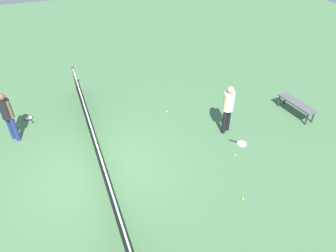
{
  "coord_description": "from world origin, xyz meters",
  "views": [
    {
      "loc": [
        -6.67,
        0.53,
        6.29
      ],
      "look_at": [
        0.19,
        -2.13,
        0.9
      ],
      "focal_mm": 33.06,
      "sensor_mm": 36.0,
      "label": 1
    }
  ],
  "objects_px": {
    "player_near_side": "(228,106)",
    "tennis_ball_midcourt": "(167,112)",
    "player_far_side": "(7,113)",
    "courtside_bench": "(297,104)",
    "tennis_racket_far_player": "(29,118)",
    "tennis_racket_near_player": "(241,143)",
    "tennis_ball_near_player": "(243,198)",
    "tennis_ball_by_net": "(235,155)"
  },
  "relations": [
    {
      "from": "player_near_side",
      "to": "tennis_ball_near_player",
      "type": "height_order",
      "value": "player_near_side"
    },
    {
      "from": "player_near_side",
      "to": "tennis_ball_midcourt",
      "type": "distance_m",
      "value": 2.45
    },
    {
      "from": "player_far_side",
      "to": "tennis_ball_near_player",
      "type": "relative_size",
      "value": 25.76
    },
    {
      "from": "tennis_ball_by_net",
      "to": "tennis_ball_midcourt",
      "type": "relative_size",
      "value": 1.0
    },
    {
      "from": "tennis_ball_near_player",
      "to": "tennis_ball_midcourt",
      "type": "distance_m",
      "value": 4.52
    },
    {
      "from": "tennis_racket_near_player",
      "to": "courtside_bench",
      "type": "distance_m",
      "value": 2.87
    },
    {
      "from": "player_near_side",
      "to": "tennis_racket_far_player",
      "type": "distance_m",
      "value": 6.99
    },
    {
      "from": "tennis_racket_far_player",
      "to": "tennis_ball_midcourt",
      "type": "xyz_separation_m",
      "value": [
        -1.43,
        -4.74,
        0.02
      ]
    },
    {
      "from": "player_far_side",
      "to": "tennis_racket_far_player",
      "type": "bearing_deg",
      "value": -20.02
    },
    {
      "from": "player_far_side",
      "to": "tennis_racket_far_player",
      "type": "distance_m",
      "value": 1.54
    },
    {
      "from": "courtside_bench",
      "to": "player_far_side",
      "type": "bearing_deg",
      "value": 77.58
    },
    {
      "from": "player_near_side",
      "to": "tennis_racket_far_player",
      "type": "xyz_separation_m",
      "value": [
        3.18,
        6.15,
        -1.0
      ]
    },
    {
      "from": "tennis_ball_near_player",
      "to": "player_near_side",
      "type": "bearing_deg",
      "value": -20.68
    },
    {
      "from": "tennis_ball_near_player",
      "to": "tennis_ball_by_net",
      "type": "relative_size",
      "value": 1.0
    },
    {
      "from": "player_near_side",
      "to": "courtside_bench",
      "type": "distance_m",
      "value": 2.93
    },
    {
      "from": "player_near_side",
      "to": "tennis_racket_far_player",
      "type": "bearing_deg",
      "value": 62.65
    },
    {
      "from": "tennis_ball_midcourt",
      "to": "player_far_side",
      "type": "bearing_deg",
      "value": 86.34
    },
    {
      "from": "player_far_side",
      "to": "tennis_racket_near_player",
      "type": "bearing_deg",
      "value": -113.18
    },
    {
      "from": "courtside_bench",
      "to": "tennis_racket_near_player",
      "type": "bearing_deg",
      "value": 106.17
    },
    {
      "from": "tennis_ball_midcourt",
      "to": "tennis_racket_near_player",
      "type": "bearing_deg",
      "value": -148.52
    },
    {
      "from": "player_far_side",
      "to": "courtside_bench",
      "type": "height_order",
      "value": "player_far_side"
    },
    {
      "from": "tennis_racket_near_player",
      "to": "tennis_racket_far_player",
      "type": "height_order",
      "value": "same"
    },
    {
      "from": "tennis_ball_by_net",
      "to": "courtside_bench",
      "type": "distance_m",
      "value": 3.45
    },
    {
      "from": "player_near_side",
      "to": "tennis_racket_near_player",
      "type": "height_order",
      "value": "player_near_side"
    },
    {
      "from": "tennis_racket_near_player",
      "to": "player_near_side",
      "type": "bearing_deg",
      "value": 10.26
    },
    {
      "from": "tennis_ball_by_net",
      "to": "tennis_racket_near_player",
      "type": "bearing_deg",
      "value": -48.43
    },
    {
      "from": "player_near_side",
      "to": "tennis_racket_near_player",
      "type": "xyz_separation_m",
      "value": [
        -0.79,
        -0.14,
        -1.0
      ]
    },
    {
      "from": "player_near_side",
      "to": "tennis_ball_midcourt",
      "type": "bearing_deg",
      "value": 38.86
    },
    {
      "from": "courtside_bench",
      "to": "tennis_ball_by_net",
      "type": "bearing_deg",
      "value": 110.79
    },
    {
      "from": "player_near_side",
      "to": "tennis_ball_by_net",
      "type": "bearing_deg",
      "value": 164.36
    },
    {
      "from": "tennis_ball_near_player",
      "to": "courtside_bench",
      "type": "height_order",
      "value": "courtside_bench"
    },
    {
      "from": "player_far_side",
      "to": "courtside_bench",
      "type": "relative_size",
      "value": 1.11
    },
    {
      "from": "player_far_side",
      "to": "courtside_bench",
      "type": "bearing_deg",
      "value": -102.42
    },
    {
      "from": "player_far_side",
      "to": "player_near_side",
      "type": "bearing_deg",
      "value": -107.62
    },
    {
      "from": "player_far_side",
      "to": "tennis_racket_near_player",
      "type": "height_order",
      "value": "player_far_side"
    },
    {
      "from": "tennis_racket_far_player",
      "to": "tennis_ball_midcourt",
      "type": "height_order",
      "value": "tennis_ball_midcourt"
    },
    {
      "from": "player_far_side",
      "to": "tennis_ball_near_player",
      "type": "height_order",
      "value": "player_far_side"
    },
    {
      "from": "tennis_racket_far_player",
      "to": "courtside_bench",
      "type": "height_order",
      "value": "courtside_bench"
    },
    {
      "from": "tennis_racket_near_player",
      "to": "tennis_ball_near_player",
      "type": "distance_m",
      "value": 2.3
    },
    {
      "from": "tennis_racket_near_player",
      "to": "tennis_ball_midcourt",
      "type": "relative_size",
      "value": 8.41
    },
    {
      "from": "tennis_racket_near_player",
      "to": "courtside_bench",
      "type": "bearing_deg",
      "value": -73.83
    },
    {
      "from": "tennis_racket_near_player",
      "to": "tennis_racket_far_player",
      "type": "relative_size",
      "value": 0.92
    }
  ]
}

